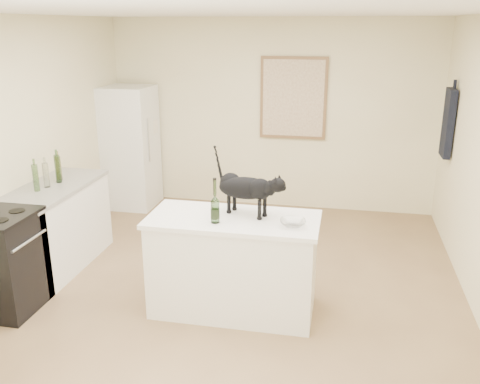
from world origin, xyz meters
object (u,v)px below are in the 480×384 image
black_cat (246,191)px  wine_bottle (215,203)px  glass_bowl (293,223)px  stove (2,263)px  fridge (130,147)px

black_cat → wine_bottle: 0.33m
black_cat → glass_bowl: size_ratio=2.90×
glass_bowl → stove: bearing=-173.3°
wine_bottle → fridge: bearing=125.5°
wine_bottle → glass_bowl: size_ratio=1.61×
black_cat → glass_bowl: (0.44, -0.19, -0.19)m
stove → fridge: bearing=90.0°
stove → wine_bottle: wine_bottle is taller
wine_bottle → glass_bowl: bearing=4.8°
stove → fridge: fridge is taller
wine_bottle → glass_bowl: (0.65, 0.05, -0.15)m
fridge → glass_bowl: 3.70m
stove → glass_bowl: glass_bowl is taller
stove → black_cat: black_cat is taller
stove → fridge: (0.00, 2.95, 0.40)m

